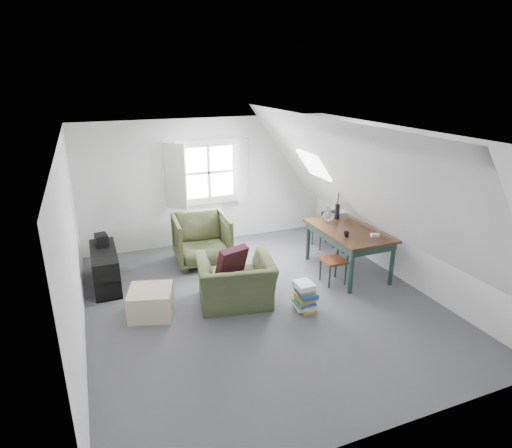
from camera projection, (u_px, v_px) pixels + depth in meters
name	position (u px, v px, depth m)	size (l,w,h in m)	color
floor	(261.00, 302.00, 6.51)	(5.50, 5.50, 0.00)	#4C4C51
ceiling	(261.00, 136.00, 5.68)	(5.50, 5.50, 0.00)	white
wall_back	(208.00, 182.00, 8.50)	(5.00, 5.00, 0.00)	white
wall_front	(382.00, 324.00, 3.69)	(5.00, 5.00, 0.00)	white
wall_left	(72.00, 250.00, 5.22)	(5.50, 5.50, 0.00)	white
wall_right	(402.00, 206.00, 6.97)	(5.50, 5.50, 0.00)	white
slope_left	(148.00, 201.00, 5.38)	(5.50, 5.50, 0.00)	white
slope_right	(356.00, 179.00, 6.46)	(5.50, 5.50, 0.00)	white
dormer_window	(209.00, 173.00, 8.37)	(1.71, 0.35, 1.30)	white
skylight	(314.00, 165.00, 7.61)	(0.55, 0.75, 0.04)	white
armchair_near	(236.00, 303.00, 6.49)	(1.10, 0.96, 0.72)	#404829
armchair_far	(203.00, 262.00, 7.89)	(0.95, 0.98, 0.89)	#404829
throw_pillow	(232.00, 261.00, 6.41)	(0.46, 0.13, 0.46)	#380F1A
ottoman	(151.00, 302.00, 6.12)	(0.59, 0.59, 0.40)	#C4B094
dining_table	(349.00, 235.00, 7.31)	(0.95, 1.58, 0.79)	black
demijohn	(328.00, 216.00, 7.58)	(0.20, 0.20, 0.27)	silver
vase_twigs	(337.00, 211.00, 7.74)	(0.09, 0.10, 0.68)	black
cup	(346.00, 237.00, 6.92)	(0.09, 0.09, 0.09)	black
paper_box	(375.00, 235.00, 6.94)	(0.13, 0.09, 0.04)	white
dining_chair_far	(324.00, 227.00, 8.43)	(0.38, 0.38, 0.81)	#5C2E1C
dining_chair_near	(335.00, 259.00, 7.01)	(0.37, 0.37, 0.79)	#5C2E1C
media_shelf	(106.00, 270.00, 6.92)	(0.39, 1.18, 0.61)	black
electronics_box	(102.00, 240.00, 7.04)	(0.19, 0.26, 0.21)	black
magazine_stack	(305.00, 296.00, 6.23)	(0.32, 0.38, 0.43)	#B29933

